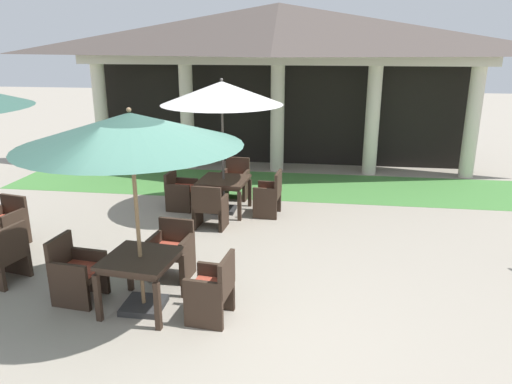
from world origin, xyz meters
name	(u,v)px	position (x,y,z in m)	size (l,w,h in m)	color
ground_plane	(214,330)	(0.00, 0.00, 0.00)	(60.00, 60.00, 0.00)	#9E9384
background_pavilion	(279,44)	(0.00, 7.93, 3.33)	(11.17, 2.57, 4.33)	beige
lawn_strip	(271,185)	(0.00, 6.36, 0.00)	(12.97, 2.42, 0.01)	#47843D
patio_chair_near_foreground_north	(6,224)	(-4.13, 2.06, 0.40)	(0.66, 0.67, 0.85)	#38281E
patio_chair_near_foreground_east	(4,256)	(-3.32, 0.82, 0.40)	(0.64, 0.66, 0.91)	#38281E
patio_table_mid_left	(224,183)	(-0.75, 4.30, 0.61)	(1.04, 1.04, 0.71)	#38281E
patio_umbrella_mid_left	(222,94)	(-0.75, 4.30, 2.43)	(2.41, 2.41, 2.74)	#2D2D2D
patio_chair_mid_left_west	(181,191)	(-1.70, 4.38, 0.38)	(0.59, 0.63, 0.79)	#38281E
patio_chair_mid_left_east	(269,195)	(0.20, 4.23, 0.42)	(0.54, 0.60, 0.92)	#38281E
patio_chair_mid_left_north	(236,180)	(-0.68, 5.26, 0.41)	(0.61, 0.55, 0.90)	#38281E
patio_chair_mid_left_south	(210,208)	(-0.83, 3.35, 0.40)	(0.62, 0.54, 0.88)	#38281E
patio_table_mid_right	(141,264)	(-1.04, 0.38, 0.65)	(0.98, 0.98, 0.76)	#38281E
patio_umbrella_mid_right	(130,131)	(-1.04, 0.38, 2.40)	(2.72, 2.72, 2.68)	#2D2D2D
patio_chair_mid_right_east	(213,290)	(-0.07, 0.27, 0.40)	(0.57, 0.61, 0.88)	#38281E
patio_chair_mid_right_north	(172,251)	(-0.94, 1.35, 0.40)	(0.63, 0.58, 0.85)	#38281E
patio_chair_mid_right_west	(76,273)	(-2.02, 0.49, 0.40)	(0.64, 0.61, 0.91)	#38281E
terracotta_urn	(189,193)	(-1.68, 4.92, 0.17)	(0.32, 0.32, 0.41)	#9E5633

